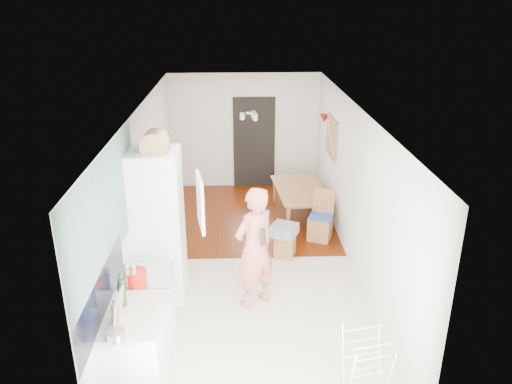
{
  "coord_description": "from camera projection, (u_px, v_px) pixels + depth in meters",
  "views": [
    {
      "loc": [
        -0.19,
        -6.96,
        4.04
      ],
      "look_at": [
        0.11,
        0.2,
        1.16
      ],
      "focal_mm": 35.0,
      "sensor_mm": 36.0,
      "label": 1
    }
  ],
  "objects": [
    {
      "name": "dining_table",
      "position": [
        301.0,
        205.0,
        9.59
      ],
      "size": [
        0.89,
        1.45,
        0.49
      ],
      "primitive_type": "imported",
      "rotation": [
        0.0,
        0.0,
        1.66
      ],
      "color": "#9B5735",
      "rests_on": "floor"
    },
    {
      "name": "floor",
      "position": [
        250.0,
        264.0,
        7.97
      ],
      "size": [
        3.2,
        7.0,
        0.01
      ],
      "primitive_type": "cube",
      "color": "beige",
      "rests_on": "ground"
    },
    {
      "name": "base_cabinet",
      "position": [
        137.0,
        351.0,
        5.39
      ],
      "size": [
        0.6,
        0.9,
        0.86
      ],
      "primitive_type": "cube",
      "color": "white",
      "rests_on": "room_shell"
    },
    {
      "name": "pepper_mill_back",
      "position": [
        134.0,
        277.0,
        5.66
      ],
      "size": [
        0.08,
        0.08,
        0.22
      ],
      "primitive_type": "cylinder",
      "rotation": [
        0.0,
        0.0,
        -0.32
      ],
      "color": "tan",
      "rests_on": "worktop"
    },
    {
      "name": "wall_sconce",
      "position": [
        324.0,
        118.0,
        9.74
      ],
      "size": [
        0.18,
        0.18,
        0.16
      ],
      "primitive_type": "cone",
      "color": "maroon",
      "rests_on": "room_shell"
    },
    {
      "name": "wood_floor_overlay",
      "position": [
        247.0,
        216.0,
        9.68
      ],
      "size": [
        3.2,
        3.3,
        0.01
      ],
      "primitive_type": "cube",
      "color": "#612407",
      "rests_on": "room_shell"
    },
    {
      "name": "held_bottle",
      "position": [
        262.0,
        237.0,
        6.46
      ],
      "size": [
        0.05,
        0.05,
        0.24
      ],
      "primitive_type": "cylinder",
      "color": "#1B3B1E",
      "rests_on": "person"
    },
    {
      "name": "person",
      "position": [
        254.0,
        238.0,
        6.6
      ],
      "size": [
        0.89,
        0.84,
        2.04
      ],
      "primitive_type": "imported",
      "rotation": [
        0.0,
        0.0,
        3.79
      ],
      "color": "#D56D5F",
      "rests_on": "floor"
    },
    {
      "name": "bottle_c",
      "position": [
        116.0,
        312.0,
        5.06
      ],
      "size": [
        0.1,
        0.1,
        0.2
      ],
      "primitive_type": "cylinder",
      "rotation": [
        0.0,
        0.0,
        0.16
      ],
      "color": "silver",
      "rests_on": "worktop"
    },
    {
      "name": "drying_rack",
      "position": [
        366.0,
        367.0,
        5.2
      ],
      "size": [
        0.48,
        0.45,
        0.81
      ],
      "primitive_type": null,
      "rotation": [
        0.0,
        0.0,
        0.2
      ],
      "color": "white",
      "rests_on": "floor"
    },
    {
      "name": "bread_bin",
      "position": [
        155.0,
        144.0,
        6.33
      ],
      "size": [
        0.37,
        0.35,
        0.19
      ],
      "primitive_type": null,
      "rotation": [
        0.0,
        0.0,
        -0.03
      ],
      "color": "tan",
      "rests_on": "fridge_housing"
    },
    {
      "name": "chopping_boards",
      "position": [
        118.0,
        309.0,
        4.98
      ],
      "size": [
        0.06,
        0.26,
        0.35
      ],
      "primitive_type": null,
      "rotation": [
        0.0,
        0.0,
        0.09
      ],
      "color": "tan",
      "rests_on": "worktop"
    },
    {
      "name": "range_cooker",
      "position": [
        148.0,
        310.0,
        6.08
      ],
      "size": [
        0.6,
        0.6,
        0.88
      ],
      "primitive_type": "cube",
      "color": "white",
      "rests_on": "room_shell"
    },
    {
      "name": "steel_pan",
      "position": [
        116.0,
        335.0,
        4.81
      ],
      "size": [
        0.22,
        0.22,
        0.09
      ],
      "primitive_type": "cylinder",
      "rotation": [
        0.0,
        0.0,
        -0.18
      ],
      "color": "#B7B7B9",
      "rests_on": "worktop"
    },
    {
      "name": "grey_drape",
      "position": [
        284.0,
        230.0,
        8.02
      ],
      "size": [
        0.52,
        0.52,
        0.17
      ],
      "primitive_type": "cube",
      "rotation": [
        0.0,
        0.0,
        -0.47
      ],
      "color": "gray",
      "rests_on": "stool"
    },
    {
      "name": "fridge_interior",
      "position": [
        179.0,
        194.0,
        6.63
      ],
      "size": [
        0.02,
        0.52,
        0.66
      ],
      "primitive_type": "cube",
      "color": "white",
      "rests_on": "room_shell"
    },
    {
      "name": "pepper_mill_front",
      "position": [
        128.0,
        277.0,
        5.65
      ],
      "size": [
        0.08,
        0.08,
        0.23
      ],
      "primitive_type": "cylinder",
      "rotation": [
        0.0,
        0.0,
        0.28
      ],
      "color": "tan",
      "rests_on": "worktop"
    },
    {
      "name": "fridge_housing",
      "position": [
        158.0,
        226.0,
        6.79
      ],
      "size": [
        0.66,
        0.66,
        2.15
      ],
      "primitive_type": "cube",
      "color": "white",
      "rests_on": "room_shell"
    },
    {
      "name": "doorway_recess",
      "position": [
        254.0,
        143.0,
        10.83
      ],
      "size": [
        0.9,
        0.04,
        2.0
      ],
      "primitive_type": "cube",
      "color": "black",
      "rests_on": "room_shell"
    },
    {
      "name": "pinboard_frame",
      "position": [
        331.0,
        137.0,
        9.21
      ],
      "size": [
        0.0,
        0.94,
        0.74
      ],
      "primitive_type": "cube",
      "color": "#9B5735",
      "rests_on": "room_shell"
    },
    {
      "name": "sage_wall_panel",
      "position": [
        107.0,
        211.0,
        5.36
      ],
      "size": [
        0.02,
        3.0,
        1.3
      ],
      "primitive_type": "cube",
      "color": "slate",
      "rests_on": "room_shell"
    },
    {
      "name": "dining_chair",
      "position": [
        321.0,
        216.0,
        8.61
      ],
      "size": [
        0.49,
        0.49,
        0.89
      ],
      "primitive_type": null,
      "rotation": [
        0.0,
        0.0,
        -0.39
      ],
      "color": "#9B5735",
      "rests_on": "floor"
    },
    {
      "name": "fridge_door",
      "position": [
        200.0,
        202.0,
        6.36
      ],
      "size": [
        0.14,
        0.56,
        0.7
      ],
      "primitive_type": "cube",
      "rotation": [
        0.0,
        0.0,
        -1.4
      ],
      "color": "white",
      "rests_on": "room_shell"
    },
    {
      "name": "worktop",
      "position": [
        133.0,
        316.0,
        5.22
      ],
      "size": [
        0.62,
        0.92,
        0.06
      ],
      "primitive_type": "cube",
      "color": "beige",
      "rests_on": "room_shell"
    },
    {
      "name": "bottle_b",
      "position": [
        121.0,
        295.0,
        5.28
      ],
      "size": [
        0.08,
        0.08,
        0.27
      ],
      "primitive_type": "cylinder",
      "rotation": [
        0.0,
        0.0,
        -0.32
      ],
      "color": "#1B3B1E",
      "rests_on": "worktop"
    },
    {
      "name": "red_casserole",
      "position": [
        136.0,
        277.0,
        5.73
      ],
      "size": [
        0.29,
        0.29,
        0.15
      ],
      "primitive_type": "cylinder",
      "rotation": [
        0.0,
        0.0,
        -0.11
      ],
      "color": "red",
      "rests_on": "cooker_top"
    },
    {
      "name": "pinboard",
      "position": [
        332.0,
        137.0,
        9.21
      ],
      "size": [
        0.03,
        0.9,
        0.7
      ],
      "primitive_type": "cube",
      "color": "tan",
      "rests_on": "room_shell"
    },
    {
      "name": "cooker_top",
      "position": [
        145.0,
        277.0,
        5.91
      ],
      "size": [
        0.6,
        0.6,
        0.04
      ],
      "primitive_type": "cube",
      "color": "#B7B7B9",
      "rests_on": "room_shell"
    },
    {
      "name": "stool",
      "position": [
        285.0,
        245.0,
        8.15
      ],
      "size": [
        0.38,
        0.38,
        0.4
      ],
      "primitive_type": null,
      "rotation": [
        0.0,
        0.0,
        -0.33
      ],
      "color": "#9B5735",
      "rests_on": "floor"
    },
    {
      "name": "bottle_a",
      "position": [
        122.0,
        292.0,
        5.28
      ],
      "size": [
        0.08,
        0.08,
        0.33
      ],
      "primitive_type": "cylinder",
      "rotation": [
        0.0,
        0.0,
        0.05
      ],
      "color": "#1B3B1E",
      "rests_on": "worktop"
    },
    {
      "name": "tile_splashback",
      "position": [
        103.0,
        295.0,
        5.11
      ],
      "size": [
        0.02,
        1.9,
        0.5
      ],
      "primitive_type": "cube",
      "color": "black",
      "rests_on": "room_shell"
    },
    {
      "name": "room_shell",
      "position": [
        250.0,
        192.0,
        7.5
      ],
      "size": [
        3.2,
        7.0,
        2.5
      ],
      "primitive_type": null,
      "color": "silver",
      "rests_on": "ground"
    }
  ]
}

